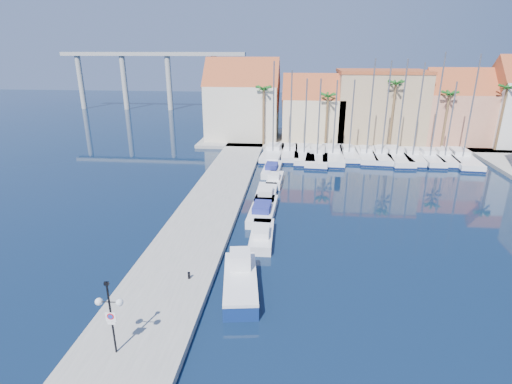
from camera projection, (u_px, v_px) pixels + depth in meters
The scene contains 34 objects.
ground at pixel (300, 301), 25.51m from camera, with size 260.00×260.00×0.00m, color black.
quay_west at pixel (208, 212), 38.93m from camera, with size 6.00×77.00×0.50m, color gray.
shore_north at pixel (358, 140), 69.39m from camera, with size 54.00×16.00×0.50m, color gray.
lamp_post at pixel (110, 307), 19.63m from camera, with size 1.42×0.42×4.19m.
bollard at pixel (189, 275), 27.07m from camera, with size 0.19×0.19×0.47m, color black.
fishing_boat at pixel (240, 280), 26.53m from camera, with size 3.05×6.66×2.25m.
motorboat_west_0 at pixel (262, 235), 33.39m from camera, with size 1.91×5.70×1.40m.
motorboat_west_1 at pixel (263, 210), 38.58m from camera, with size 2.57×7.28×1.40m.
motorboat_west_2 at pixel (266, 194), 42.80m from camera, with size 2.09×6.46×1.40m.
motorboat_west_3 at pixel (275, 179), 47.68m from camera, with size 1.91×5.29×1.40m.
motorboat_west_4 at pixel (272, 169), 51.84m from camera, with size 2.40×6.63×1.40m.
sailboat_0 at pixel (273, 152), 59.77m from camera, with size 3.54×10.69×13.66m.
sailboat_1 at pixel (290, 153), 59.68m from camera, with size 2.79×9.54×12.44m.
sailboat_2 at pixel (304, 154), 58.98m from camera, with size 2.94×11.07×11.40m.
sailboat_3 at pixel (317, 156), 58.09m from camera, with size 3.90×11.90×11.45m.
sailboat_4 at pixel (332, 155), 58.58m from camera, with size 3.55×11.63×11.22m.
sailboat_5 at pixel (348, 154), 59.01m from camera, with size 2.52×8.63×11.22m.
sailboat_6 at pixel (366, 155), 58.29m from camera, with size 2.70×9.13×14.07m.
sailboat_7 at pixel (381, 155), 58.11m from camera, with size 3.14×9.52×13.77m.
sailboat_8 at pixel (395, 156), 57.95m from camera, with size 3.38×11.15×13.99m.
sailboat_9 at pixel (412, 156), 57.40m from camera, with size 3.00×9.09×13.59m.
sailboat_10 at pixel (429, 157), 57.11m from camera, with size 2.51×9.23×14.89m.
sailboat_11 at pixel (444, 157), 57.15m from camera, with size 2.99×8.96×11.13m.
sailboat_12 at pixel (461, 158), 56.77m from camera, with size 3.96×11.71×14.65m.
building_0 at pixel (243, 103), 68.26m from camera, with size 12.30×9.00×13.50m.
building_1 at pixel (313, 111), 67.52m from camera, with size 10.30×8.00×11.00m.
building_2 at pixel (379, 105), 67.07m from camera, with size 14.20×10.20×11.50m.
building_3 at pixel (455, 110), 65.10m from camera, with size 10.30×8.00×12.00m.
palm_0 at pixel (264, 91), 62.33m from camera, with size 2.60×2.60×10.15m.
palm_1 at pixel (328, 97), 61.68m from camera, with size 2.60×2.60×9.15m.
palm_2 at pixel (396, 85), 60.08m from camera, with size 2.60×2.60×11.15m.
palm_3 at pixel (449, 96), 59.78m from camera, with size 2.60×2.60×9.65m.
palm_4 at pixel (507, 90), 58.69m from camera, with size 2.60×2.60×10.65m.
viaduct at pixel (149, 69), 102.57m from camera, with size 48.00×2.20×14.45m.
Camera 1 is at (-0.61, -21.81, 15.23)m, focal length 28.00 mm.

